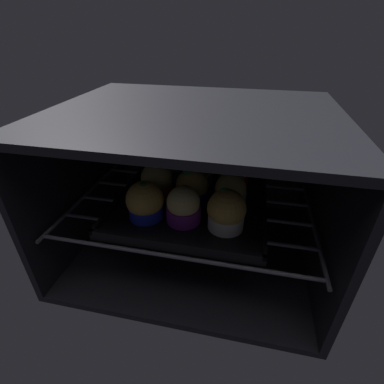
{
  "coord_description": "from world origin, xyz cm",
  "views": [
    {
      "loc": [
        11.59,
        -33.22,
        50.65
      ],
      "look_at": [
        0.0,
        20.42,
        17.17
      ],
      "focal_mm": 26.16,
      "sensor_mm": 36.0,
      "label": 1
    }
  ],
  "objects_px": {
    "muffin_row0_col0": "(145,202)",
    "muffin_row2_col0": "(167,166)",
    "muffin_row2_col1": "(200,170)",
    "muffin_row1_col1": "(192,187)",
    "muffin_row1_col2": "(230,191)",
    "muffin_row1_col0": "(157,181)",
    "muffin_row0_col1": "(184,206)",
    "baking_tray": "(192,201)",
    "muffin_row0_col2": "(226,212)",
    "muffin_row2_col2": "(234,173)"
  },
  "relations": [
    {
      "from": "muffin_row2_col1",
      "to": "muffin_row0_col2",
      "type": "bearing_deg",
      "value": -63.32
    },
    {
      "from": "muffin_row0_col0",
      "to": "muffin_row2_col1",
      "type": "height_order",
      "value": "muffin_row0_col0"
    },
    {
      "from": "muffin_row0_col1",
      "to": "muffin_row2_col1",
      "type": "height_order",
      "value": "same"
    },
    {
      "from": "muffin_row2_col0",
      "to": "muffin_row2_col1",
      "type": "height_order",
      "value": "muffin_row2_col0"
    },
    {
      "from": "muffin_row2_col1",
      "to": "muffin_row2_col2",
      "type": "distance_m",
      "value": 0.08
    },
    {
      "from": "muffin_row1_col2",
      "to": "muffin_row2_col0",
      "type": "xyz_separation_m",
      "value": [
        -0.17,
        0.08,
        0.01
      ]
    },
    {
      "from": "muffin_row1_col2",
      "to": "muffin_row2_col2",
      "type": "bearing_deg",
      "value": 90.27
    },
    {
      "from": "muffin_row0_col0",
      "to": "muffin_row0_col2",
      "type": "height_order",
      "value": "muffin_row0_col2"
    },
    {
      "from": "muffin_row0_col2",
      "to": "muffin_row2_col0",
      "type": "relative_size",
      "value": 1.0
    },
    {
      "from": "baking_tray",
      "to": "muffin_row1_col1",
      "type": "height_order",
      "value": "muffin_row1_col1"
    },
    {
      "from": "muffin_row0_col2",
      "to": "muffin_row2_col2",
      "type": "bearing_deg",
      "value": 90.18
    },
    {
      "from": "muffin_row0_col0",
      "to": "muffin_row2_col0",
      "type": "height_order",
      "value": "muffin_row2_col0"
    },
    {
      "from": "baking_tray",
      "to": "muffin_row2_col1",
      "type": "xyz_separation_m",
      "value": [
        0.0,
        0.08,
        0.04
      ]
    },
    {
      "from": "muffin_row1_col2",
      "to": "muffin_row2_col1",
      "type": "height_order",
      "value": "muffin_row2_col1"
    },
    {
      "from": "muffin_row0_col0",
      "to": "muffin_row1_col1",
      "type": "relative_size",
      "value": 1.02
    },
    {
      "from": "muffin_row1_col1",
      "to": "muffin_row2_col2",
      "type": "height_order",
      "value": "muffin_row1_col1"
    },
    {
      "from": "muffin_row1_col0",
      "to": "muffin_row2_col0",
      "type": "distance_m",
      "value": 0.08
    },
    {
      "from": "muffin_row0_col0",
      "to": "muffin_row0_col1",
      "type": "relative_size",
      "value": 1.06
    },
    {
      "from": "muffin_row0_col0",
      "to": "muffin_row1_col0",
      "type": "bearing_deg",
      "value": 92.53
    },
    {
      "from": "muffin_row0_col0",
      "to": "muffin_row2_col2",
      "type": "xyz_separation_m",
      "value": [
        0.17,
        0.17,
        -0.0
      ]
    },
    {
      "from": "muffin_row0_col0",
      "to": "muffin_row1_col2",
      "type": "relative_size",
      "value": 1.1
    },
    {
      "from": "muffin_row0_col2",
      "to": "muffin_row2_col0",
      "type": "bearing_deg",
      "value": 135.3
    },
    {
      "from": "muffin_row2_col0",
      "to": "muffin_row2_col1",
      "type": "distance_m",
      "value": 0.09
    },
    {
      "from": "muffin_row0_col0",
      "to": "muffin_row0_col1",
      "type": "height_order",
      "value": "muffin_row0_col0"
    },
    {
      "from": "muffin_row0_col1",
      "to": "muffin_row0_col2",
      "type": "bearing_deg",
      "value": -2.8
    },
    {
      "from": "muffin_row1_col0",
      "to": "muffin_row2_col1",
      "type": "xyz_separation_m",
      "value": [
        0.09,
        0.08,
        -0.0
      ]
    },
    {
      "from": "muffin_row1_col0",
      "to": "muffin_row2_col0",
      "type": "height_order",
      "value": "muffin_row2_col0"
    },
    {
      "from": "baking_tray",
      "to": "muffin_row1_col1",
      "type": "relative_size",
      "value": 4.13
    },
    {
      "from": "muffin_row0_col1",
      "to": "muffin_row2_col1",
      "type": "xyz_separation_m",
      "value": [
        0.0,
        0.17,
        -0.0
      ]
    },
    {
      "from": "muffin_row0_col1",
      "to": "muffin_row1_col0",
      "type": "relative_size",
      "value": 0.96
    },
    {
      "from": "muffin_row0_col0",
      "to": "muffin_row0_col1",
      "type": "xyz_separation_m",
      "value": [
        0.08,
        0.0,
        -0.0
      ]
    },
    {
      "from": "baking_tray",
      "to": "muffin_row2_col2",
      "type": "relative_size",
      "value": 4.21
    },
    {
      "from": "muffin_row0_col1",
      "to": "muffin_row2_col2",
      "type": "bearing_deg",
      "value": 62.53
    },
    {
      "from": "muffin_row2_col2",
      "to": "muffin_row1_col0",
      "type": "bearing_deg",
      "value": -155.21
    },
    {
      "from": "muffin_row2_col1",
      "to": "muffin_row2_col2",
      "type": "relative_size",
      "value": 0.98
    },
    {
      "from": "muffin_row2_col0",
      "to": "muffin_row0_col0",
      "type": "bearing_deg",
      "value": -89.13
    },
    {
      "from": "baking_tray",
      "to": "muffin_row0_col1",
      "type": "height_order",
      "value": "muffin_row0_col1"
    },
    {
      "from": "baking_tray",
      "to": "muffin_row0_col2",
      "type": "bearing_deg",
      "value": -44.48
    },
    {
      "from": "muffin_row0_col1",
      "to": "muffin_row1_col0",
      "type": "height_order",
      "value": "muffin_row1_col0"
    },
    {
      "from": "baking_tray",
      "to": "muffin_row0_col1",
      "type": "xyz_separation_m",
      "value": [
        0.0,
        -0.08,
        0.04
      ]
    },
    {
      "from": "muffin_row0_col2",
      "to": "muffin_row2_col2",
      "type": "height_order",
      "value": "muffin_row0_col2"
    },
    {
      "from": "muffin_row0_col1",
      "to": "muffin_row1_col2",
      "type": "distance_m",
      "value": 0.12
    },
    {
      "from": "muffin_row2_col1",
      "to": "muffin_row0_col0",
      "type": "bearing_deg",
      "value": -115.9
    },
    {
      "from": "muffin_row0_col0",
      "to": "muffin_row2_col0",
      "type": "xyz_separation_m",
      "value": [
        -0.0,
        0.17,
        0.0
      ]
    },
    {
      "from": "muffin_row0_col1",
      "to": "muffin_row0_col2",
      "type": "relative_size",
      "value": 0.93
    },
    {
      "from": "muffin_row1_col0",
      "to": "muffin_row2_col0",
      "type": "bearing_deg",
      "value": 88.98
    },
    {
      "from": "baking_tray",
      "to": "muffin_row2_col0",
      "type": "bearing_deg",
      "value": 135.07
    },
    {
      "from": "baking_tray",
      "to": "muffin_row0_col2",
      "type": "xyz_separation_m",
      "value": [
        0.09,
        -0.09,
        0.04
      ]
    },
    {
      "from": "muffin_row0_col2",
      "to": "muffin_row1_col2",
      "type": "height_order",
      "value": "muffin_row0_col2"
    },
    {
      "from": "muffin_row2_col1",
      "to": "muffin_row1_col1",
      "type": "bearing_deg",
      "value": -91.53
    }
  ]
}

